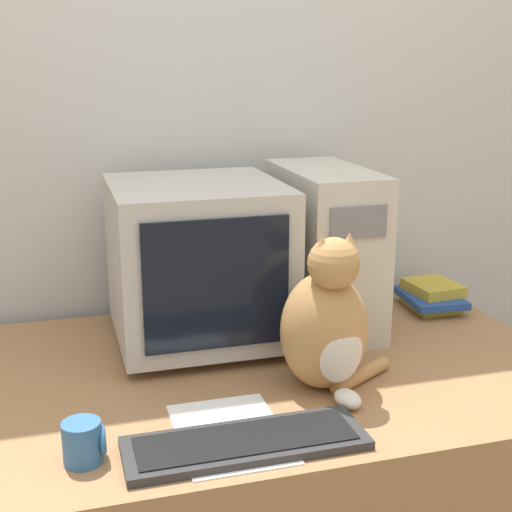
% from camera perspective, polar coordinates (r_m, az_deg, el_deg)
% --- Properties ---
extents(wall_back, '(7.00, 0.05, 2.50)m').
position_cam_1_polar(wall_back, '(2.11, -6.11, 10.44)').
color(wall_back, silver).
rests_on(wall_back, ground_plane).
extents(desk, '(1.65, 0.94, 0.71)m').
position_cam_1_polar(desk, '(1.91, -2.28, -18.84)').
color(desk, '#9E7047').
rests_on(desk, ground_plane).
extents(crt_monitor, '(0.43, 0.45, 0.42)m').
position_cam_1_polar(crt_monitor, '(1.84, -4.71, -0.41)').
color(crt_monitor, '#BCB7AD').
rests_on(crt_monitor, desk).
extents(computer_tower, '(0.21, 0.44, 0.44)m').
position_cam_1_polar(computer_tower, '(1.96, 5.47, 0.63)').
color(computer_tower, beige).
rests_on(computer_tower, desk).
extents(keyboard, '(0.47, 0.16, 0.02)m').
position_cam_1_polar(keyboard, '(1.42, -0.83, -14.71)').
color(keyboard, '#2D2D2D').
rests_on(keyboard, desk).
extents(cat, '(0.29, 0.26, 0.37)m').
position_cam_1_polar(cat, '(1.60, 5.70, -5.54)').
color(cat, '#B7844C').
rests_on(cat, desk).
extents(book_stack, '(0.17, 0.22, 0.08)m').
position_cam_1_polar(book_stack, '(2.19, 13.86, -3.10)').
color(book_stack, gold).
rests_on(book_stack, desk).
extents(pen, '(0.15, 0.03, 0.01)m').
position_cam_1_polar(pen, '(1.47, -5.39, -13.93)').
color(pen, black).
rests_on(pen, desk).
extents(paper_sheet, '(0.21, 0.30, 0.00)m').
position_cam_1_polar(paper_sheet, '(1.47, -2.08, -13.97)').
color(paper_sheet, white).
rests_on(paper_sheet, desk).
extents(mug, '(0.08, 0.07, 0.08)m').
position_cam_1_polar(mug, '(1.40, -13.60, -14.27)').
color(mug, '#33669E').
rests_on(mug, desk).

